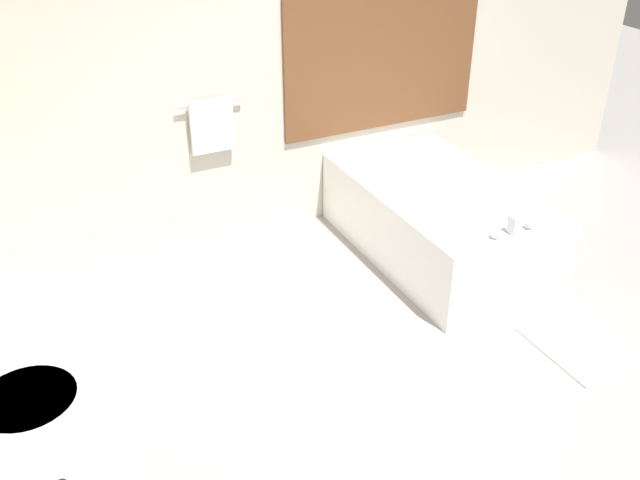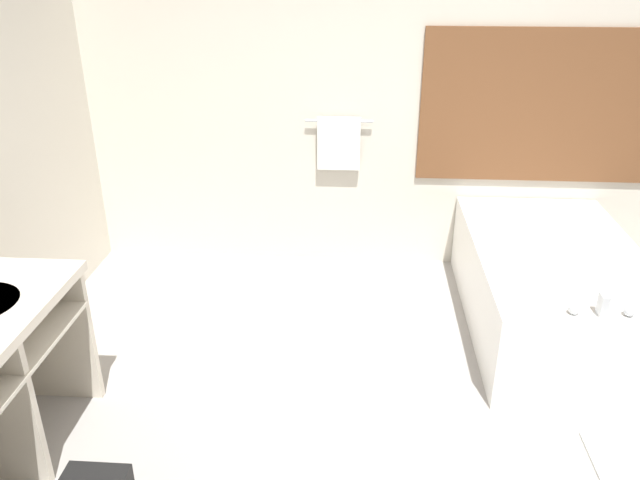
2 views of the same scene
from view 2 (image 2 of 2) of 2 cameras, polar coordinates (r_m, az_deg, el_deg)
ground_plane at (r=3.29m, az=5.37°, el=-19.21°), size 16.00×16.00×0.00m
wall_back_with_blinds at (r=4.69m, az=6.09°, el=13.22°), size 7.40×0.13×2.70m
bathtub at (r=4.35m, az=20.45°, el=-3.79°), size 1.04×1.79×0.69m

